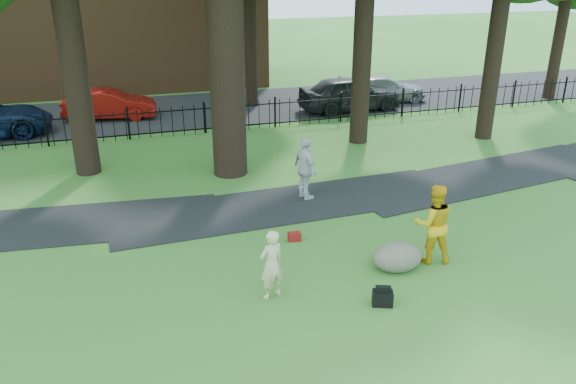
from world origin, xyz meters
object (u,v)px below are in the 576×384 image
object	(u,v)px
woman	(272,264)
boulder	(398,255)
man	(433,224)
red_sedan	(110,104)

from	to	relation	value
woman	boulder	world-z (taller)	woman
woman	man	bearing A→B (deg)	166.06
man	red_sedan	xyz separation A→B (m)	(-6.86, 15.71, -0.30)
man	boulder	world-z (taller)	man
woman	man	world-z (taller)	man
woman	red_sedan	bearing A→B (deg)	-99.04
man	red_sedan	size ratio (longest dim) A/B	0.48
woman	boulder	size ratio (longest dim) A/B	1.32
man	boulder	bearing A→B (deg)	20.10
man	red_sedan	world-z (taller)	man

